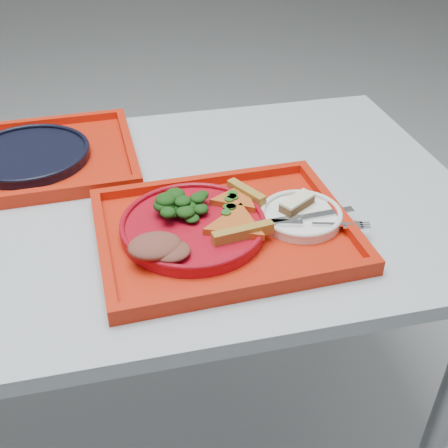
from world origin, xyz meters
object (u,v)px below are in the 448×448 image
Objects in this scene: dinner_plate at (193,227)px; dessert_bar at (297,203)px; navy_plate at (29,156)px; tray_far at (31,161)px; tray_main at (224,233)px.

dessert_bar is at bearing 3.88° from dinner_plate.
dinner_plate is 1.00× the size of navy_plate.
tray_far is at bearing 114.22° from dessert_bar.
navy_plate is (-0.30, 0.34, -0.00)m from dinner_plate.
dinner_plate is at bearing 167.54° from tray_main.
dinner_plate is at bearing 151.59° from dessert_bar.
dinner_plate reaches higher than tray_far.
tray_far is 5.91× the size of dessert_bar.
dinner_plate is (0.30, -0.34, 0.02)m from tray_far.
tray_main is 0.15m from dessert_bar.
navy_plate reaches higher than tray_far.
dessert_bar reaches higher than dinner_plate.
tray_far is at bearing 132.94° from tray_main.
tray_main is 5.91× the size of dessert_bar.
tray_main is 0.50m from navy_plate.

